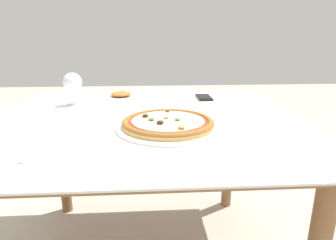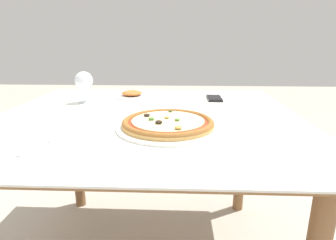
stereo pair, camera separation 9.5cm
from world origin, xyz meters
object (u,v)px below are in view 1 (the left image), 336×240
(wine_glass_far_left, at_px, (73,83))
(pizza_plate, at_px, (168,124))
(cell_phone, at_px, (204,97))
(side_plate, at_px, (121,96))
(dining_table, at_px, (144,135))
(fork, at_px, (42,149))

(wine_glass_far_left, bearing_deg, pizza_plate, -42.67)
(cell_phone, relative_size, side_plate, 0.81)
(dining_table, relative_size, wine_glass_far_left, 8.10)
(dining_table, height_order, cell_phone, cell_phone)
(wine_glass_far_left, xyz_separation_m, side_plate, (0.20, 0.13, -0.09))
(fork, bearing_deg, dining_table, 50.92)
(cell_phone, xyz_separation_m, side_plate, (-0.42, 0.03, 0.01))
(fork, height_order, wine_glass_far_left, wine_glass_far_left)
(dining_table, bearing_deg, cell_phone, 46.55)
(wine_glass_far_left, distance_m, cell_phone, 0.64)
(dining_table, height_order, pizza_plate, pizza_plate)
(wine_glass_far_left, bearing_deg, fork, -84.78)
(fork, xyz_separation_m, wine_glass_far_left, (-0.05, 0.55, 0.10))
(cell_phone, bearing_deg, fork, -131.28)
(dining_table, bearing_deg, fork, -129.08)
(dining_table, height_order, side_plate, side_plate)
(dining_table, relative_size, cell_phone, 8.31)
(fork, bearing_deg, cell_phone, 48.72)
(wine_glass_far_left, bearing_deg, dining_table, -33.19)
(pizza_plate, distance_m, wine_glass_far_left, 0.56)
(side_plate, bearing_deg, cell_phone, -4.02)
(side_plate, bearing_deg, wine_glass_far_left, -146.11)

